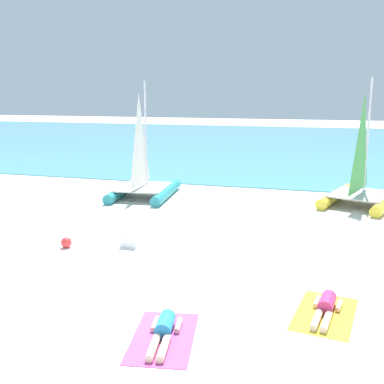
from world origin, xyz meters
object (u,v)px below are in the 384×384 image
sailboat_yellow (361,187)px  cooler_box (130,241)px  towel_middle (163,337)px  sailboat_teal (143,180)px  towel_right (325,314)px  sunbather_right (326,307)px  beach_ball (66,242)px  sunbather_middle (164,329)px

sailboat_yellow → cooler_box: size_ratio=9.76×
towel_middle → sailboat_teal: bearing=113.8°
towel_right → sunbather_right: sunbather_right is taller
sailboat_yellow → beach_ball: sailboat_yellow is taller
beach_ball → cooler_box: 1.81m
sunbather_right → cooler_box: 6.02m
sunbather_middle → sailboat_yellow: bearing=61.3°
sailboat_yellow → cooler_box: bearing=-115.1°
towel_right → sunbather_right: (0.01, 0.07, 0.13)m
sunbather_middle → beach_ball: sunbather_middle is taller
towel_right → cooler_box: 6.05m
towel_middle → beach_ball: beach_ball is taller
cooler_box → towel_right: bearing=-26.8°
sunbather_right → beach_ball: sunbather_right is taller
sailboat_teal → beach_ball: bearing=-92.2°
sailboat_yellow → towel_middle: 12.34m
towel_middle → beach_ball: size_ratio=6.21×
towel_middle → cooler_box: 5.20m
sailboat_yellow → towel_middle: sailboat_yellow is taller
towel_middle → sunbather_right: (2.79, 1.83, 0.13)m
towel_right → sunbather_right: 0.14m
sunbather_middle → cooler_box: (-2.60, 4.42, 0.05)m
sailboat_teal → sailboat_yellow: 8.73m
towel_right → beach_ball: 7.42m
sunbather_right → beach_ball: 7.41m
sailboat_yellow → sunbather_middle: sailboat_yellow is taller
sailboat_yellow → sunbather_right: bearing=-79.3°
sunbather_middle → sunbather_right: size_ratio=1.00×
beach_ball → cooler_box: cooler_box is taller
sailboat_teal → sailboat_yellow: sailboat_yellow is taller
sailboat_teal → towel_right: (7.46, -8.85, -0.71)m
towel_middle → sunbather_middle: size_ratio=1.21×
sailboat_teal → towel_middle: (4.68, -10.61, -0.71)m
sunbather_middle → towel_right: sunbather_middle is taller
towel_middle → towel_right: same height
sailboat_yellow → towel_right: sailboat_yellow is taller
sailboat_yellow → towel_middle: size_ratio=2.57×
sailboat_teal → towel_right: bearing=-55.1°
cooler_box → sailboat_teal: bearing=108.7°
towel_middle → beach_ball: (-4.32, 3.90, 0.15)m
sunbather_middle → beach_ball: bearing=128.7°
beach_ball → sunbather_right: bearing=-16.3°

